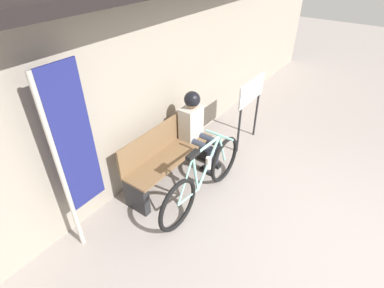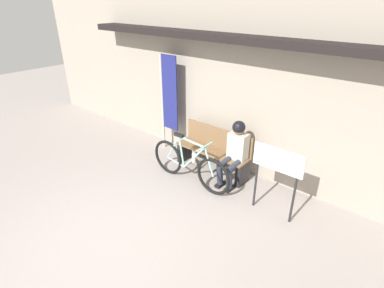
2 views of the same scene
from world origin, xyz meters
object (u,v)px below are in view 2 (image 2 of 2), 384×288
(bicycle, at_px, (189,165))
(signboard, at_px, (277,167))
(person_seated, at_px, (235,149))
(park_bench_near, at_px, (213,152))
(banner_pole, at_px, (168,97))

(bicycle, relative_size, signboard, 1.53)
(bicycle, height_order, person_seated, person_seated)
(park_bench_near, relative_size, bicycle, 0.85)
(person_seated, bearing_deg, banner_pole, 173.57)
(person_seated, relative_size, signboard, 1.04)
(bicycle, xyz_separation_m, person_seated, (0.61, 0.54, 0.32))
(bicycle, bearing_deg, park_bench_near, 84.02)
(park_bench_near, bearing_deg, signboard, -17.79)
(signboard, bearing_deg, person_seated, 158.50)
(person_seated, xyz_separation_m, banner_pole, (-1.84, 0.21, 0.53))
(bicycle, xyz_separation_m, banner_pole, (-1.23, 0.75, 0.85))
(park_bench_near, xyz_separation_m, signboard, (1.50, -0.48, 0.46))
(park_bench_near, bearing_deg, banner_pole, 175.43)
(park_bench_near, relative_size, banner_pole, 0.72)
(person_seated, bearing_deg, park_bench_near, 169.18)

